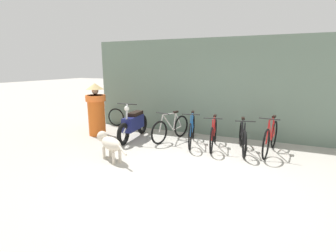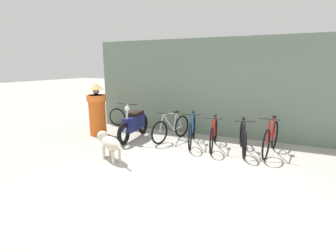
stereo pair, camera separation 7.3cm
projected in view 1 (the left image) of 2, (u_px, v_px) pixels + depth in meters
The scene contains 11 objects.
ground_plane at pixel (192, 175), 5.14m from camera, with size 60.00×60.00×0.00m, color #ADA89E.
shop_wall_back at pixel (228, 88), 7.63m from camera, with size 8.80×0.20×2.87m.
bicycle_0 at pixel (171, 128), 7.42m from camera, with size 0.56×1.59×0.84m.
bicycle_1 at pixel (192, 130), 7.09m from camera, with size 0.56×1.73×0.89m.
bicycle_2 at pixel (213, 134), 6.77m from camera, with size 0.46×1.65×0.85m.
bicycle_3 at pixel (243, 138), 6.45m from camera, with size 0.51×1.60×0.85m.
bicycle_4 at pixel (270, 138), 6.31m from camera, with size 0.46×1.73×0.93m.
motorcycle at pixel (133, 124), 7.54m from camera, with size 0.58×1.87×1.08m.
stray_dog at pixel (110, 143), 5.87m from camera, with size 1.15×0.67×0.60m.
person_in_robes at pixel (96, 109), 7.89m from camera, with size 0.80×0.80×1.58m.
spare_tire_right at pixel (116, 117), 9.19m from camera, with size 0.63×0.10×0.63m.
Camera 1 is at (1.53, -4.56, 2.10)m, focal length 28.00 mm.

